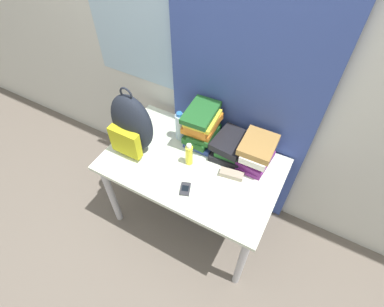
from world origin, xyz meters
TOP-DOWN VIEW (x-y plane):
  - ground_plane at (0.00, 0.00)m, footprint 12.00×12.00m
  - wall_back at (-0.00, 0.79)m, footprint 6.00×0.06m
  - curtain_blue at (0.14, 0.74)m, footprint 0.99×0.04m
  - desk at (0.00, 0.35)m, footprint 1.16×0.71m
  - backpack at (-0.41, 0.30)m, footprint 0.30×0.20m
  - book_stack_left at (-0.04, 0.56)m, footprint 0.22×0.28m
  - book_stack_center at (0.18, 0.56)m, footprint 0.22×0.27m
  - book_stack_right at (0.36, 0.56)m, footprint 0.21×0.26m
  - water_bottle at (-0.19, 0.52)m, footprint 0.06×0.06m
  - sports_bottle at (-0.08, 0.52)m, footprint 0.07×0.07m
  - sunscreen_bottle at (-0.02, 0.35)m, footprint 0.05×0.05m
  - cell_phone at (0.06, 0.15)m, footprint 0.09×0.11m
  - sunglasses_case at (0.27, 0.39)m, footprint 0.16×0.08m

SIDE VIEW (x-z plane):
  - ground_plane at x=0.00m, z-range 0.00..0.00m
  - desk at x=0.00m, z-range 0.27..0.98m
  - cell_phone at x=0.06m, z-range 0.72..0.73m
  - sunglasses_case at x=0.27m, z-range 0.72..0.75m
  - book_stack_center at x=0.18m, z-range 0.72..0.85m
  - sunscreen_bottle at x=-0.02m, z-range 0.71..0.89m
  - book_stack_right at x=0.36m, z-range 0.72..0.92m
  - sports_bottle at x=-0.08m, z-range 0.71..0.94m
  - water_bottle at x=-0.19m, z-range 0.71..0.94m
  - book_stack_left at x=-0.04m, z-range 0.72..1.00m
  - backpack at x=-0.41m, z-range 0.68..1.18m
  - curtain_blue at x=0.14m, z-range 0.00..2.50m
  - wall_back at x=0.00m, z-range 0.00..2.50m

